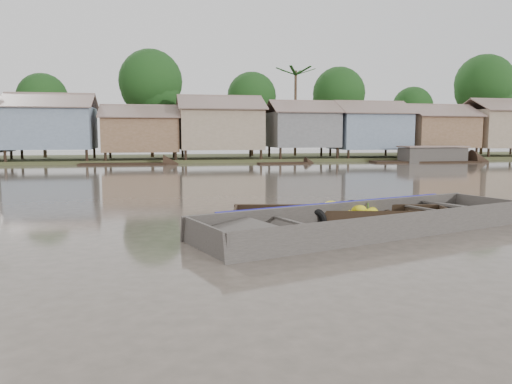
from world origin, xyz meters
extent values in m
plane|color=#4E463B|center=(0.00, 0.00, 0.00)|extent=(120.00, 120.00, 0.00)
cube|color=#384723|center=(0.00, 33.00, 0.00)|extent=(120.00, 12.00, 0.50)
cube|color=slate|center=(-10.50, 29.50, 2.70)|extent=(6.20, 5.20, 3.20)
cube|color=brown|center=(-10.50, 28.10, 4.75)|extent=(6.60, 3.02, 1.28)
cube|color=brown|center=(-10.50, 30.90, 4.75)|extent=(6.60, 3.02, 1.28)
cube|color=brown|center=(-3.80, 29.50, 2.20)|extent=(5.80, 4.60, 2.70)
cube|color=brown|center=(-3.80, 28.26, 4.00)|extent=(6.20, 2.67, 1.14)
cube|color=brown|center=(-3.80, 30.74, 4.00)|extent=(6.20, 2.67, 1.14)
cube|color=gray|center=(2.50, 29.50, 2.65)|extent=(6.50, 5.30, 3.30)
cube|color=brown|center=(2.50, 28.07, 4.75)|extent=(6.90, 3.08, 1.31)
cube|color=brown|center=(2.50, 30.93, 4.75)|extent=(6.90, 3.08, 1.31)
cube|color=slate|center=(9.50, 29.50, 2.60)|extent=(5.40, 4.70, 2.90)
cube|color=brown|center=(9.50, 28.23, 4.50)|extent=(5.80, 2.73, 1.17)
cube|color=brown|center=(9.50, 30.77, 4.50)|extent=(5.80, 2.73, 1.17)
cube|color=slate|center=(15.50, 29.50, 2.50)|extent=(6.00, 5.00, 3.10)
cube|color=brown|center=(15.50, 28.15, 4.50)|extent=(6.40, 2.90, 1.24)
cube|color=brown|center=(15.50, 30.85, 4.50)|extent=(6.40, 2.90, 1.24)
cube|color=brown|center=(22.00, 29.50, 2.45)|extent=(5.70, 4.90, 2.80)
cube|color=brown|center=(22.00, 28.18, 4.30)|extent=(6.10, 2.85, 1.21)
cube|color=brown|center=(22.00, 30.82, 4.30)|extent=(6.10, 2.85, 1.21)
cube|color=gray|center=(28.50, 29.50, 2.70)|extent=(6.30, 5.10, 3.40)
cube|color=brown|center=(28.50, 30.88, 4.85)|extent=(6.70, 2.96, 1.26)
cylinder|color=#473323|center=(-12.00, 34.00, 2.45)|extent=(0.28, 0.28, 4.90)
sphere|color=black|center=(-12.00, 34.00, 5.25)|extent=(4.20, 4.20, 4.20)
cylinder|color=#473323|center=(-3.00, 33.00, 3.15)|extent=(0.28, 0.28, 6.30)
sphere|color=black|center=(-3.00, 33.00, 6.75)|extent=(5.40, 5.40, 5.40)
cylinder|color=#473323|center=(6.00, 34.00, 2.62)|extent=(0.28, 0.28, 5.25)
sphere|color=black|center=(6.00, 34.00, 5.62)|extent=(4.50, 4.50, 4.50)
cylinder|color=#473323|center=(14.00, 33.00, 2.80)|extent=(0.28, 0.28, 5.60)
sphere|color=black|center=(14.00, 33.00, 6.00)|extent=(4.80, 4.80, 4.80)
cylinder|color=#473323|center=(22.00, 34.00, 2.27)|extent=(0.28, 0.28, 4.55)
sphere|color=black|center=(22.00, 34.00, 4.88)|extent=(3.90, 3.90, 3.90)
cylinder|color=#473323|center=(29.00, 33.00, 3.32)|extent=(0.28, 0.28, 6.65)
sphere|color=black|center=(29.00, 33.00, 7.12)|extent=(5.70, 5.70, 5.70)
cylinder|color=#473323|center=(10.00, 33.50, 4.00)|extent=(0.24, 0.24, 8.00)
cube|color=black|center=(2.00, 0.50, -0.08)|extent=(5.49, 2.09, 0.08)
cube|color=black|center=(2.12, 1.07, 0.13)|extent=(5.42, 1.25, 0.51)
cube|color=black|center=(1.89, -0.07, 0.13)|extent=(5.42, 1.25, 0.51)
cube|color=black|center=(4.64, -0.04, 0.13)|extent=(0.30, 1.18, 0.48)
cube|color=black|center=(4.18, 0.05, 0.19)|extent=(1.12, 1.20, 0.19)
cube|color=black|center=(-0.64, 1.04, 0.13)|extent=(0.30, 1.18, 0.48)
cube|color=black|center=(-0.18, 0.95, 0.19)|extent=(1.12, 1.20, 0.19)
cube|color=black|center=(0.74, 0.76, 0.24)|extent=(0.33, 1.14, 0.05)
cube|color=black|center=(3.27, 0.24, 0.24)|extent=(0.33, 1.14, 0.05)
ellipsoid|color=yellow|center=(2.36, 0.80, 0.22)|extent=(0.41, 0.32, 0.23)
ellipsoid|color=yellow|center=(2.31, 0.78, 0.23)|extent=(0.43, 0.33, 0.23)
ellipsoid|color=yellow|center=(1.61, 0.32, 0.29)|extent=(0.38, 0.30, 0.21)
ellipsoid|color=yellow|center=(2.34, 0.38, 0.34)|extent=(0.45, 0.36, 0.25)
ellipsoid|color=yellow|center=(1.11, 0.63, 0.15)|extent=(0.38, 0.30, 0.21)
ellipsoid|color=yellow|center=(1.40, 0.68, 0.31)|extent=(0.42, 0.33, 0.23)
ellipsoid|color=yellow|center=(1.88, 0.72, 0.30)|extent=(0.44, 0.34, 0.24)
ellipsoid|color=yellow|center=(1.31, 0.35, 0.17)|extent=(0.48, 0.38, 0.26)
ellipsoid|color=yellow|center=(1.79, 0.83, 0.31)|extent=(0.39, 0.31, 0.21)
ellipsoid|color=yellow|center=(1.76, 0.60, 0.42)|extent=(0.47, 0.37, 0.26)
ellipsoid|color=yellow|center=(1.15, 0.80, 0.21)|extent=(0.45, 0.35, 0.25)
ellipsoid|color=yellow|center=(2.41, 0.26, 0.36)|extent=(0.39, 0.30, 0.21)
ellipsoid|color=yellow|center=(2.15, 0.44, 0.42)|extent=(0.50, 0.40, 0.28)
ellipsoid|color=yellow|center=(1.52, 0.65, 0.33)|extent=(0.49, 0.39, 0.27)
ellipsoid|color=yellow|center=(2.81, 0.55, 0.25)|extent=(0.48, 0.38, 0.27)
ellipsoid|color=yellow|center=(1.78, 0.47, 0.34)|extent=(0.46, 0.36, 0.25)
ellipsoid|color=yellow|center=(1.34, 0.43, 0.23)|extent=(0.44, 0.34, 0.24)
ellipsoid|color=yellow|center=(2.05, 0.58, 0.40)|extent=(0.38, 0.30, 0.21)
ellipsoid|color=yellow|center=(2.05, 0.39, 0.34)|extent=(0.44, 0.35, 0.24)
ellipsoid|color=yellow|center=(1.98, 0.63, 0.33)|extent=(0.47, 0.37, 0.26)
ellipsoid|color=yellow|center=(1.19, 0.63, 0.23)|extent=(0.49, 0.39, 0.27)
ellipsoid|color=yellow|center=(1.27, 0.36, 0.19)|extent=(0.48, 0.38, 0.27)
ellipsoid|color=yellow|center=(2.69, 0.22, 0.26)|extent=(0.45, 0.36, 0.25)
ellipsoid|color=yellow|center=(1.26, 0.46, 0.22)|extent=(0.49, 0.39, 0.27)
ellipsoid|color=yellow|center=(2.67, 0.64, 0.20)|extent=(0.43, 0.34, 0.24)
ellipsoid|color=yellow|center=(2.03, 0.16, 0.19)|extent=(0.40, 0.31, 0.22)
ellipsoid|color=yellow|center=(1.91, 0.77, 0.27)|extent=(0.40, 0.31, 0.22)
ellipsoid|color=yellow|center=(1.88, 0.37, 0.39)|extent=(0.47, 0.37, 0.26)
ellipsoid|color=yellow|center=(1.10, 0.36, 0.13)|extent=(0.39, 0.31, 0.22)
ellipsoid|color=yellow|center=(2.85, -0.02, 0.17)|extent=(0.41, 0.32, 0.23)
cylinder|color=#3F6626|center=(1.52, 0.60, 0.42)|extent=(0.04, 0.04, 0.18)
cylinder|color=#3F6626|center=(2.19, 0.46, 0.42)|extent=(0.04, 0.04, 0.18)
cylinder|color=#3F6626|center=(2.67, 0.36, 0.42)|extent=(0.04, 0.04, 0.18)
torus|color=black|center=(2.52, 1.07, 0.15)|extent=(0.70, 0.31, 0.68)
torus|color=black|center=(1.10, 0.01, 0.15)|extent=(0.69, 0.31, 0.67)
cube|color=#3B3531|center=(2.24, -0.71, -0.08)|extent=(8.46, 4.30, 0.08)
cube|color=#3B3531|center=(1.92, 0.25, 0.22)|extent=(8.12, 2.82, 0.68)
cube|color=#3B3531|center=(2.56, -1.68, 0.22)|extent=(8.12, 2.82, 0.68)
cube|color=#3B3531|center=(6.19, 0.59, 0.22)|extent=(0.71, 1.99, 0.64)
cube|color=#3B3531|center=(5.50, 0.36, 0.30)|extent=(1.93, 2.15, 0.26)
cube|color=#3B3531|center=(-1.71, -2.01, 0.22)|extent=(0.71, 1.99, 0.64)
cube|color=#3B3531|center=(-1.02, -1.79, 0.30)|extent=(1.93, 2.15, 0.26)
cube|color=#3B3531|center=(0.35, -1.33, 0.35)|extent=(0.72, 1.92, 0.05)
cube|color=#3B3531|center=(4.13, -0.09, 0.35)|extent=(0.72, 1.92, 0.05)
cube|color=#665E54|center=(2.24, -0.71, -0.02)|extent=(6.52, 3.52, 0.02)
cube|color=#0F0E8D|center=(1.90, 0.32, 0.48)|extent=(6.55, 2.24, 0.17)
torus|color=olive|center=(5.73, 0.08, 0.00)|extent=(0.47, 0.47, 0.07)
torus|color=olive|center=(5.73, 0.08, 0.05)|extent=(0.38, 0.38, 0.07)
cube|color=black|center=(-5.01, 26.23, -0.05)|extent=(6.37, 1.93, 0.35)
cube|color=black|center=(18.25, 24.86, -0.05)|extent=(8.66, 2.63, 0.35)
cube|color=black|center=(6.72, 25.02, -0.05)|extent=(4.00, 1.27, 0.35)
cube|color=black|center=(19.00, 25.00, 0.55)|extent=(5.00, 2.00, 1.20)
camera|label=1|loc=(-2.55, -11.38, 2.24)|focal=35.00mm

